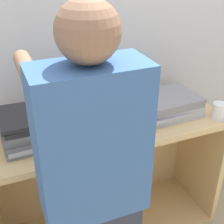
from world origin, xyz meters
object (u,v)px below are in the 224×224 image
(laptop_open, at_px, (102,111))
(person, at_px, (93,199))
(mug, at_px, (219,111))
(laptop_stack_left, at_px, (38,126))
(laptop_stack_right, at_px, (167,104))

(laptop_open, height_order, person, person)
(laptop_open, height_order, mug, laptop_open)
(laptop_stack_left, height_order, laptop_stack_right, laptop_stack_left)
(laptop_open, height_order, laptop_stack_right, laptop_open)
(laptop_stack_right, bearing_deg, laptop_open, 169.42)
(laptop_open, bearing_deg, mug, -21.81)
(laptop_stack_left, relative_size, person, 0.24)
(laptop_open, xyz_separation_m, mug, (0.62, -0.25, -0.00))
(laptop_stack_right, relative_size, mug, 3.79)
(person, relative_size, mug, 15.89)
(mug, bearing_deg, laptop_stack_left, 169.77)
(laptop_stack_right, distance_m, mug, 0.30)
(person, xyz_separation_m, mug, (0.87, 0.32, 0.06))
(mug, bearing_deg, laptop_open, 158.19)
(laptop_open, bearing_deg, laptop_stack_right, -10.58)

